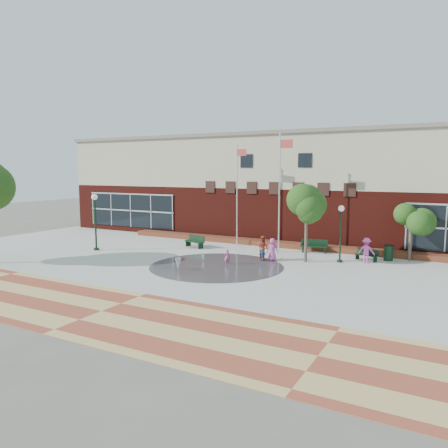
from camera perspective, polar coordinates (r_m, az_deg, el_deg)
The scene contains 23 objects.
ground at distance 25.10m, azimuth -4.41°, elevation -6.89°, with size 120.00×120.00×0.00m, color #666056.
plaza_concrete at distance 28.45m, azimuth 0.00°, elevation -5.20°, with size 46.00×18.00×0.01m, color #A8A8A0.
paver_band at distance 19.84m, azimuth -15.71°, elevation -10.93°, with size 46.00×6.00×0.01m, color #97422C.
splash_pad at distance 27.60m, azimuth -1.00°, elevation -5.58°, with size 8.40×8.40×0.01m, color #383A3D.
library_building at distance 40.18m, azimuth 9.29°, elevation 4.97°, with size 44.40×10.40×9.20m.
flower_bed at distance 35.19m, azimuth 5.95°, elevation -2.87°, with size 26.00×1.20×0.40m, color maroon.
flagpole_left at distance 34.51m, azimuth 1.77°, elevation 4.52°, with size 0.94×0.23×8.11m.
flagpole_right at distance 31.99m, azimuth 7.34°, elevation 4.88°, with size 1.07×0.20×8.69m.
lamp_left at distance 34.14m, azimuth -16.47°, elevation 1.07°, with size 0.45×0.45×4.27m.
lamp_right at distance 29.43m, azimuth 15.00°, elevation -0.41°, with size 0.40×0.40×3.77m.
bench_left at distance 34.29m, azimuth -3.87°, elevation -2.58°, with size 1.99×1.16×0.97m.
bench_mid at distance 32.75m, azimuth 11.68°, elevation -3.16°, with size 2.01×0.87×0.98m.
bench_right at distance 30.79m, azimuth 18.09°, elevation -4.12°, with size 1.66×0.98×0.81m.
trash_can at distance 31.24m, azimuth 20.69°, elevation -3.55°, with size 0.65×0.65×1.06m.
tree_mid at distance 28.91m, azimuth 10.75°, elevation 2.01°, with size 2.90×2.90×4.89m.
tree_small_right at distance 31.48m, azimuth 23.30°, elevation 1.03°, with size 2.44×2.44×4.18m.
water_jet_a at distance 26.65m, azimuth -6.02°, elevation -6.08°, with size 0.38×0.38×0.75m, color white.
water_jet_b at distance 29.30m, azimuth -2.77°, elevation -4.85°, with size 0.23×0.23×0.51m, color white.
child_splash at distance 28.06m, azimuth 0.40°, elevation -4.31°, with size 0.37×0.25×1.02m, color #D15292.
adult_red at distance 29.55m, azimuth 5.09°, elevation -3.11°, with size 0.82×0.64×1.68m, color #AA3D27.
adult_pink at distance 29.28m, azimuth 6.34°, elevation -3.35°, with size 0.75×0.49×1.54m, color #BE4C9E.
child_blue at distance 29.14m, azimuth 5.07°, elevation -4.05°, with size 0.52×0.22×0.88m, color #26549E.
person_bench at distance 29.94m, azimuth 18.10°, elevation -3.31°, with size 1.08×0.62×1.67m, color #DD4DB1.
Camera 1 is at (13.33, -20.40, 6.04)m, focal length 35.00 mm.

